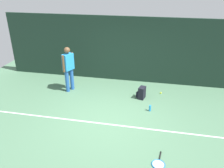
{
  "coord_description": "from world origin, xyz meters",
  "views": [
    {
      "loc": [
        1.25,
        -5.79,
        3.99
      ],
      "look_at": [
        0.0,
        0.4,
        1.0
      ],
      "focal_mm": 36.86,
      "sensor_mm": 36.0,
      "label": 1
    }
  ],
  "objects_px": {
    "tennis_player": "(68,67)",
    "backpack": "(141,93)",
    "tennis_ball_near_player": "(161,93)",
    "water_bottle": "(150,108)",
    "tennis_racket": "(159,163)"
  },
  "relations": [
    {
      "from": "tennis_racket",
      "to": "backpack",
      "type": "distance_m",
      "value": 3.19
    },
    {
      "from": "water_bottle",
      "to": "tennis_player",
      "type": "bearing_deg",
      "value": 163.47
    },
    {
      "from": "backpack",
      "to": "tennis_ball_near_player",
      "type": "height_order",
      "value": "backpack"
    },
    {
      "from": "backpack",
      "to": "tennis_racket",
      "type": "bearing_deg",
      "value": 27.09
    },
    {
      "from": "backpack",
      "to": "water_bottle",
      "type": "bearing_deg",
      "value": 38.36
    },
    {
      "from": "tennis_player",
      "to": "backpack",
      "type": "relative_size",
      "value": 3.86
    },
    {
      "from": "tennis_player",
      "to": "water_bottle",
      "type": "height_order",
      "value": "tennis_player"
    },
    {
      "from": "tennis_ball_near_player",
      "to": "water_bottle",
      "type": "relative_size",
      "value": 0.32
    },
    {
      "from": "tennis_racket",
      "to": "tennis_ball_near_player",
      "type": "xyz_separation_m",
      "value": [
        0.02,
        3.6,
        0.02
      ]
    },
    {
      "from": "backpack",
      "to": "water_bottle",
      "type": "xyz_separation_m",
      "value": [
        0.35,
        -0.81,
        -0.11
      ]
    },
    {
      "from": "backpack",
      "to": "tennis_ball_near_player",
      "type": "relative_size",
      "value": 6.67
    },
    {
      "from": "tennis_racket",
      "to": "tennis_ball_near_player",
      "type": "height_order",
      "value": "tennis_ball_near_player"
    },
    {
      "from": "tennis_player",
      "to": "tennis_racket",
      "type": "distance_m",
      "value": 4.78
    },
    {
      "from": "tennis_player",
      "to": "tennis_racket",
      "type": "bearing_deg",
      "value": 72.19
    },
    {
      "from": "tennis_player",
      "to": "backpack",
      "type": "distance_m",
      "value": 2.83
    }
  ]
}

